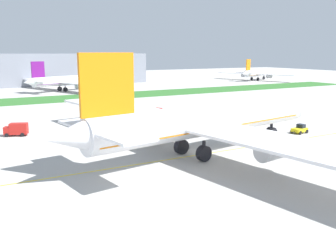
# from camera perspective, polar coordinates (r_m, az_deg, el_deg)

# --- Properties ---
(ground_plane) EXTENTS (600.00, 600.00, 0.00)m
(ground_plane) POSITION_cam_1_polar(r_m,az_deg,el_deg) (74.33, 5.06, -3.92)
(ground_plane) COLOR #ADAAA5
(ground_plane) RESTS_ON ground
(apron_taxi_line) EXTENTS (280.00, 0.36, 0.01)m
(apron_taxi_line) POSITION_cam_1_polar(r_m,az_deg,el_deg) (73.20, 5.69, -4.16)
(apron_taxi_line) COLOR yellow
(apron_taxi_line) RESTS_ON ground
(grass_median_strip) EXTENTS (320.00, 24.00, 0.10)m
(grass_median_strip) POSITION_cam_1_polar(r_m,az_deg,el_deg) (164.15, -14.70, 4.05)
(grass_median_strip) COLOR #2D6628
(grass_median_strip) RESTS_ON ground
(airliner_foreground) EXTENTS (60.81, 97.82, 19.10)m
(airliner_foreground) POSITION_cam_1_polar(r_m,az_deg,el_deg) (71.25, 5.59, 0.76)
(airliner_foreground) COLOR white
(airliner_foreground) RESTS_ON ground
(pushback_tug) EXTENTS (5.82, 3.15, 2.15)m
(pushback_tug) POSITION_cam_1_polar(r_m,az_deg,el_deg) (96.14, 19.18, -0.44)
(pushback_tug) COLOR yellow
(pushback_tug) RESTS_ON ground
(ground_crew_wingwalker_port) EXTENTS (0.35, 0.59, 1.72)m
(ground_crew_wingwalker_port) POSITION_cam_1_polar(r_m,az_deg,el_deg) (74.69, 23.85, -3.95)
(ground_crew_wingwalker_port) COLOR black
(ground_crew_wingwalker_port) RESTS_ON ground
(service_truck_baggage_loader) EXTENTS (5.60, 3.98, 2.97)m
(service_truck_baggage_loader) POSITION_cam_1_polar(r_m,az_deg,el_deg) (94.49, -21.81, -0.44)
(service_truck_baggage_loader) COLOR #B21E19
(service_truck_baggage_loader) RESTS_ON ground
(service_truck_fuel_bowser) EXTENTS (6.00, 3.43, 2.46)m
(service_truck_fuel_bowser) POSITION_cam_1_polar(r_m,az_deg,el_deg) (126.37, 14.61, 2.65)
(service_truck_fuel_bowser) COLOR yellow
(service_truck_fuel_bowser) RESTS_ON ground
(service_truck_catering_van) EXTENTS (4.90, 3.86, 2.87)m
(service_truck_catering_van) POSITION_cam_1_polar(r_m,az_deg,el_deg) (111.22, -1.93, 1.96)
(service_truck_catering_van) COLOR #B21E19
(service_truck_catering_van) RESTS_ON ground
(parked_airliner_far_centre) EXTENTS (42.93, 69.26, 14.77)m
(parked_airliner_far_centre) POSITION_cam_1_polar(r_m,az_deg,el_deg) (194.69, -15.08, 6.56)
(parked_airliner_far_centre) COLOR white
(parked_airliner_far_centre) RESTS_ON ground
(parked_airliner_far_right) EXTENTS (34.88, 54.62, 14.30)m
(parked_airliner_far_right) POSITION_cam_1_polar(r_m,az_deg,el_deg) (265.18, 13.13, 7.73)
(parked_airliner_far_right) COLOR white
(parked_airliner_far_right) RESTS_ON ground
(terminal_building) EXTENTS (136.45, 20.00, 18.00)m
(terminal_building) POSITION_cam_1_polar(r_m,az_deg,el_deg) (230.72, -20.03, 7.92)
(terminal_building) COLOR gray
(terminal_building) RESTS_ON ground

